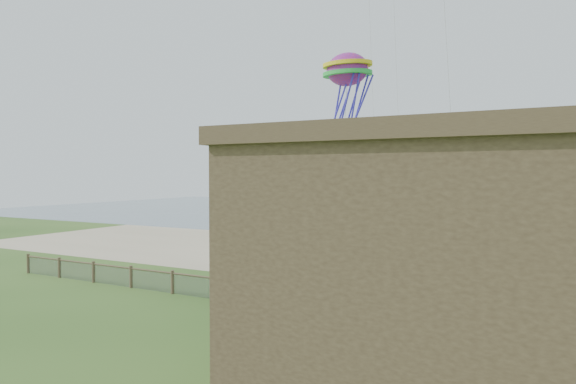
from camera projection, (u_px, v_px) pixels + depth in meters
The scene contains 6 objects.
ground at pixel (189, 344), 19.18m from camera, with size 160.00×160.00×0.00m, color #2E501B.
sand_beach at pixel (377, 259), 38.54m from camera, with size 72.00×20.00×0.02m, color tan.
ocean at pixel (471, 216), 77.27m from camera, with size 160.00×68.00×0.02m, color slate.
chainlink_fence at pixel (270, 296), 24.44m from camera, with size 36.20×0.20×1.25m, color brown, non-canonical shape.
picnic_table at pixel (307, 336), 19.14m from camera, with size 1.56×1.18×0.66m, color brown, non-canonical shape.
octopus_kite at pixel (347, 97), 29.69m from camera, with size 2.98×2.10×6.14m, color red, non-canonical shape.
Camera 1 is at (12.25, -14.94, 6.37)m, focal length 32.00 mm.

